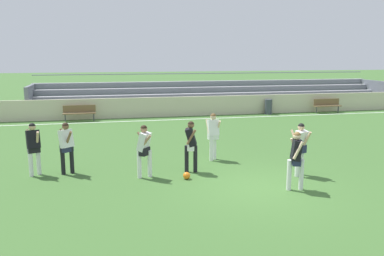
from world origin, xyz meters
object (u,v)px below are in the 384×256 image
(trash_bin, at_px, (268,107))
(player_white_deep_cover, at_px, (300,145))
(player_dark_trailing_run, at_px, (296,156))
(bleacher_stand, at_px, (217,95))
(player_white_wide_left, at_px, (144,147))
(player_white_dropping_back, at_px, (213,132))
(bench_near_bin, at_px, (327,104))
(player_dark_wide_right, at_px, (191,142))
(player_white_overlapping, at_px, (66,144))
(soccer_ball, at_px, (187,176))
(player_dark_pressing_high, at_px, (33,144))
(bench_far_right, at_px, (79,112))

(trash_bin, height_order, player_white_deep_cover, player_white_deep_cover)
(player_white_deep_cover, relative_size, player_dark_trailing_run, 1.01)
(bleacher_stand, distance_m, player_white_deep_cover, 15.19)
(trash_bin, relative_size, player_white_deep_cover, 0.57)
(player_white_wide_left, distance_m, player_white_dropping_back, 3.02)
(bench_near_bin, relative_size, player_dark_wide_right, 1.09)
(player_white_overlapping, distance_m, soccer_ball, 3.90)
(player_white_deep_cover, bearing_deg, player_white_overlapping, 165.96)
(player_white_dropping_back, bearing_deg, player_dark_pressing_high, -174.17)
(trash_bin, height_order, player_white_wide_left, player_white_wide_left)
(trash_bin, relative_size, player_white_wide_left, 0.58)
(player_white_dropping_back, xyz_separation_m, player_white_deep_cover, (2.11, -2.41, -0.02))
(player_white_wide_left, distance_m, player_white_deep_cover, 4.78)
(bench_far_right, bearing_deg, player_white_wide_left, -77.68)
(bleacher_stand, bearing_deg, trash_bin, -44.14)
(bench_far_right, bearing_deg, soccer_ball, -72.69)
(bleacher_stand, bearing_deg, player_dark_trailing_run, -98.47)
(player_white_deep_cover, bearing_deg, trash_bin, 70.94)
(player_dark_pressing_high, bearing_deg, bleacher_stand, 53.90)
(player_white_wide_left, xyz_separation_m, player_white_deep_cover, (4.70, -0.86, 0.02))
(player_dark_trailing_run, bearing_deg, player_white_dropping_back, 110.74)
(bench_near_bin, bearing_deg, player_white_dropping_back, -136.44)
(trash_bin, bearing_deg, player_white_overlapping, -136.54)
(player_white_wide_left, xyz_separation_m, soccer_ball, (1.21, -0.47, -0.85))
(player_white_wide_left, bearing_deg, soccer_ball, -21.03)
(bench_near_bin, bearing_deg, player_white_deep_cover, -124.01)
(player_white_deep_cover, xyz_separation_m, player_dark_pressing_high, (-8.01, 1.80, 0.00))
(bleacher_stand, xyz_separation_m, bench_far_right, (-8.89, -2.78, -0.49))
(bleacher_stand, xyz_separation_m, trash_bin, (2.65, -2.57, -0.56))
(player_white_overlapping, bearing_deg, bench_far_right, 90.92)
(bench_far_right, distance_m, player_dark_trailing_run, 14.99)
(player_white_dropping_back, distance_m, player_white_deep_cover, 3.20)
(bench_far_right, height_order, soccer_ball, bench_far_right)
(player_dark_wide_right, xyz_separation_m, soccer_ball, (-0.29, -0.72, -0.87))
(trash_bin, xyz_separation_m, player_white_overlapping, (-11.36, -10.77, 0.50))
(player_dark_trailing_run, distance_m, player_white_overlapping, 6.95)
(bleacher_stand, distance_m, player_white_wide_left, 15.60)
(bleacher_stand, xyz_separation_m, bench_near_bin, (6.63, -2.78, -0.49))
(player_white_dropping_back, bearing_deg, player_dark_wide_right, -130.02)
(bench_near_bin, relative_size, player_white_dropping_back, 1.07)
(bench_far_right, xyz_separation_m, trash_bin, (11.53, 0.21, -0.07))
(bleacher_stand, distance_m, bench_far_right, 9.32)
(player_dark_wide_right, height_order, player_dark_trailing_run, player_dark_wide_right)
(trash_bin, height_order, player_dark_pressing_high, player_dark_pressing_high)
(player_white_overlapping, bearing_deg, bleacher_stand, 56.83)
(player_white_wide_left, xyz_separation_m, player_dark_wide_right, (1.51, 0.25, 0.02))
(bench_far_right, distance_m, player_dark_pressing_high, 10.55)
(player_dark_wide_right, xyz_separation_m, player_white_overlapping, (-3.84, 0.65, -0.01))
(player_white_wide_left, xyz_separation_m, player_dark_trailing_run, (3.96, -2.06, 0.01))
(bleacher_stand, xyz_separation_m, player_white_deep_cover, (-1.68, -15.10, -0.05))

